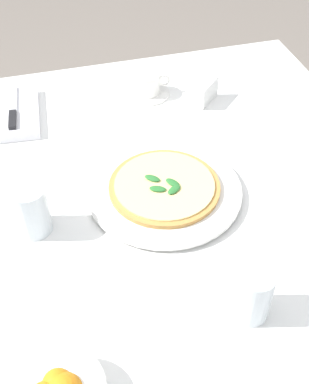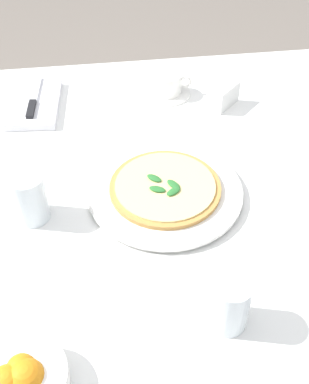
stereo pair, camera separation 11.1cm
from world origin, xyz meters
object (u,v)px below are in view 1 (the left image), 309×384
Objects in this scene: pizza at (164,186)px; coffee_cup_back_corner at (146,85)px; water_glass_left_edge at (32,212)px; napkin_folded at (14,114)px; water_glass_near_left at (252,296)px; menu_card at (210,93)px; pizza_plate at (164,191)px; dinner_knife at (13,109)px.

pizza is 1.84× the size of coffee_cup_back_corner.
napkin_folded is (0.41, 0.01, -0.04)m from water_glass_left_edge.
water_glass_near_left is at bearing -148.76° from napkin_folded.
menu_card reaches higher than napkin_folded.
menu_card is at bearing -119.47° from coffee_cup_back_corner.
coffee_cup_back_corner reaches higher than pizza_plate.
coffee_cup_back_corner is 0.73m from water_glass_near_left.
pizza_plate is 1.48× the size of napkin_folded.
napkin_folded is at bearing 37.54° from pizza_plate.
napkin_folded is at bearing 1.57° from water_glass_left_edge.
menu_card is (-0.07, -0.52, 0.02)m from napkin_folded.
coffee_cup_back_corner is 0.36m from dinner_knife.
pizza is 2.20× the size of water_glass_left_edge.
water_glass_near_left reaches higher than dinner_knife.
water_glass_near_left is (-0.33, -0.06, 0.04)m from pizza_plate.
coffee_cup_back_corner is 1.19× the size of water_glass_left_edge.
water_glass_near_left is at bearing 179.55° from coffee_cup_back_corner.
pizza is 0.49m from napkin_folded.
menu_card is (-0.09, -0.15, 0.00)m from coffee_cup_back_corner.
coffee_cup_back_corner is 1.96× the size of menu_card.
pizza is at bearing 10.38° from water_glass_near_left.
coffee_cup_back_corner is at bearing -9.37° from pizza.
coffee_cup_back_corner is 0.55m from water_glass_left_edge.
pizza is 0.49m from dinner_knife.
pizza_plate is at bearing -137.50° from dinner_knife.
water_glass_near_left is at bearing -169.62° from pizza.
water_glass_near_left is 1.58× the size of menu_card.
pizza is 1.06× the size of napkin_folded.
menu_card is (-0.08, -0.52, 0.01)m from dinner_knife.
pizza reaches higher than napkin_folded.
coffee_cup_back_corner reaches higher than napkin_folded.
napkin_folded is at bearing 92.23° from coffee_cup_back_corner.
dinner_knife is at bearing 37.32° from pizza_plate.
napkin_folded is (0.39, 0.30, -0.01)m from pizza.
water_glass_near_left is at bearing -131.24° from water_glass_left_edge.
pizza is at bearing -137.76° from napkin_folded.
water_glass_near_left is (-0.33, -0.06, 0.02)m from pizza.
dinner_knife is at bearing 91.79° from coffee_cup_back_corner.
pizza_plate is at bearing -84.75° from water_glass_left_edge.
coffee_cup_back_corner is 0.58× the size of napkin_folded.
dinner_knife is 0.52m from menu_card.
dinner_knife is (0.00, -0.00, 0.01)m from napkin_folded.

